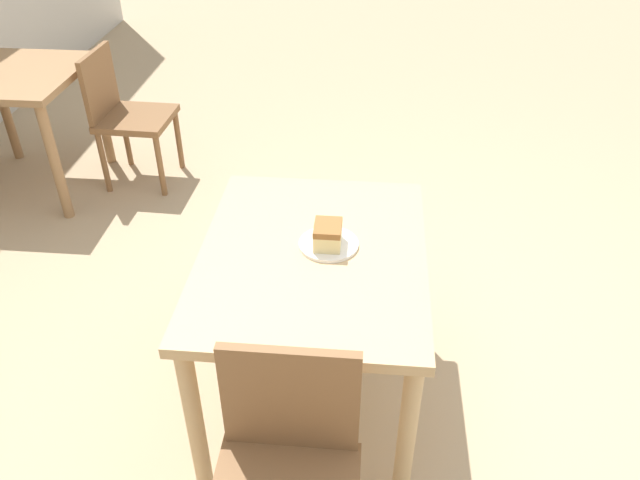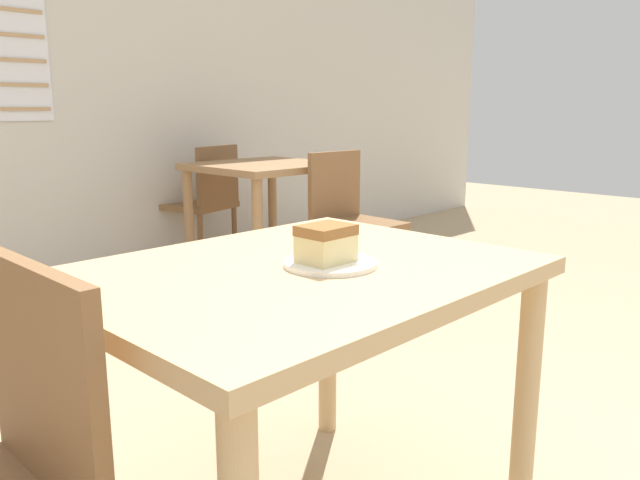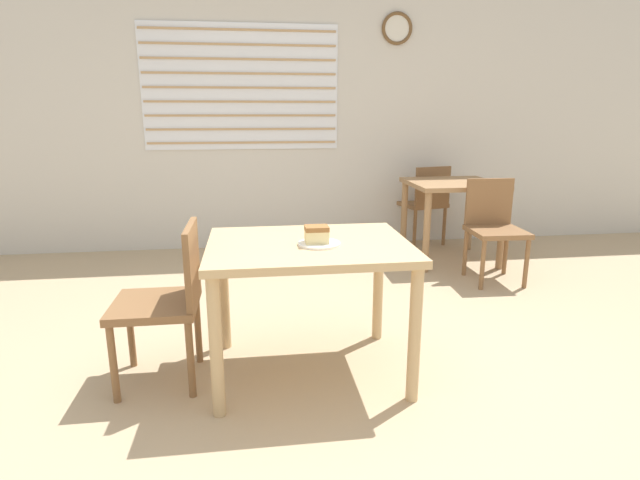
# 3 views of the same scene
# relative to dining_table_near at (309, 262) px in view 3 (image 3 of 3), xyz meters

# --- Properties ---
(ground_plane) EXTENTS (14.00, 14.00, 0.00)m
(ground_plane) POSITION_rel_dining_table_near_xyz_m (0.12, -0.35, -0.62)
(ground_plane) COLOR tan
(wall_back) EXTENTS (10.00, 0.09, 2.80)m
(wall_back) POSITION_rel_dining_table_near_xyz_m (0.11, 2.67, 0.79)
(wall_back) COLOR beige
(wall_back) RESTS_ON ground_plane
(dining_table_near) EXTENTS (1.02, 0.80, 0.72)m
(dining_table_near) POSITION_rel_dining_table_near_xyz_m (0.00, 0.00, 0.00)
(dining_table_near) COLOR tan
(dining_table_near) RESTS_ON ground_plane
(dining_table_far) EXTENTS (0.79, 0.76, 0.74)m
(dining_table_far) POSITION_rel_dining_table_near_xyz_m (1.55, 1.90, -0.00)
(dining_table_far) COLOR #9E754C
(dining_table_far) RESTS_ON ground_plane
(chair_near_window) EXTENTS (0.42, 0.42, 0.83)m
(chair_near_window) POSITION_rel_dining_table_near_xyz_m (-0.72, 0.01, -0.16)
(chair_near_window) COLOR brown
(chair_near_window) RESTS_ON ground_plane
(chair_far_corner) EXTENTS (0.43, 0.43, 0.83)m
(chair_far_corner) POSITION_rel_dining_table_near_xyz_m (1.68, 1.32, -0.16)
(chair_far_corner) COLOR brown
(chair_far_corner) RESTS_ON ground_plane
(chair_far_opposite) EXTENTS (0.51, 0.51, 0.83)m
(chair_far_opposite) POSITION_rel_dining_table_near_xyz_m (1.50, 2.49, -0.16)
(chair_far_opposite) COLOR brown
(chair_far_opposite) RESTS_ON ground_plane
(plate) EXTENTS (0.21, 0.21, 0.01)m
(plate) POSITION_rel_dining_table_near_xyz_m (0.05, -0.05, 0.11)
(plate) COLOR white
(plate) RESTS_ON dining_table_near
(cake_slice) EXTENTS (0.12, 0.10, 0.08)m
(cake_slice) POSITION_rel_dining_table_near_xyz_m (0.03, -0.05, 0.16)
(cake_slice) COLOR beige
(cake_slice) RESTS_ON plate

